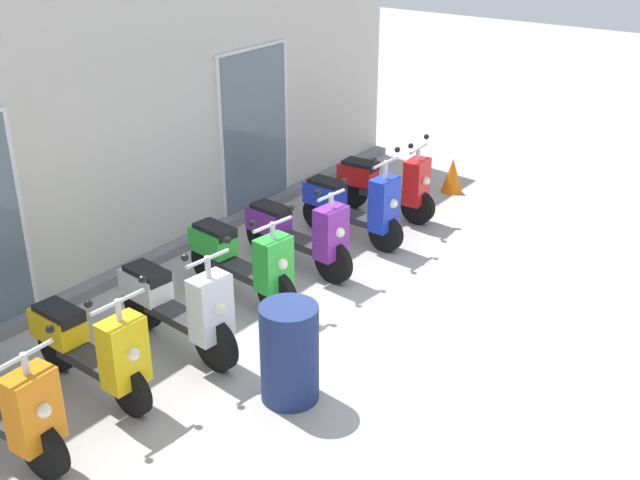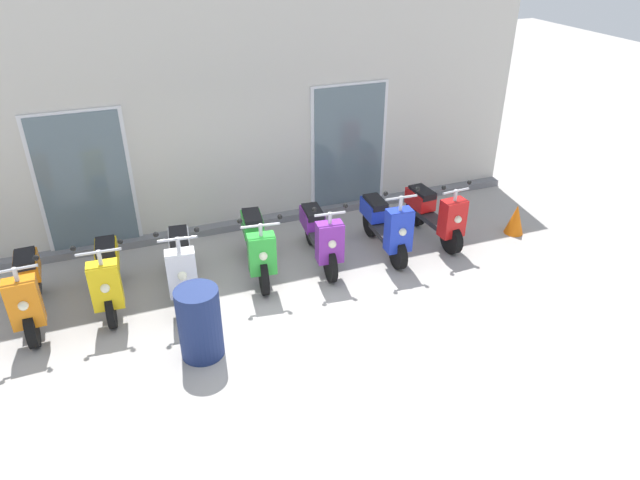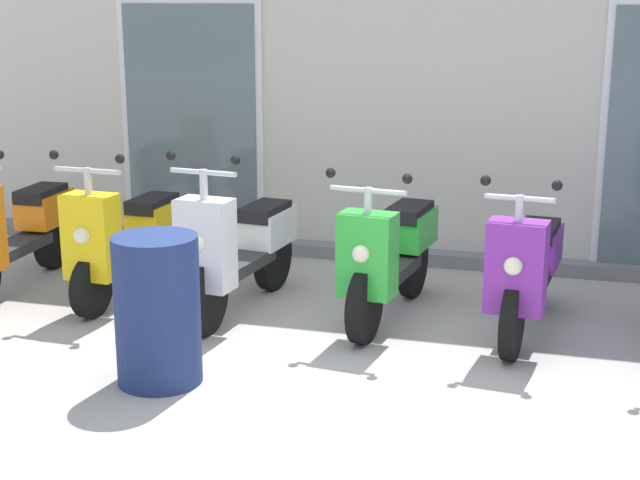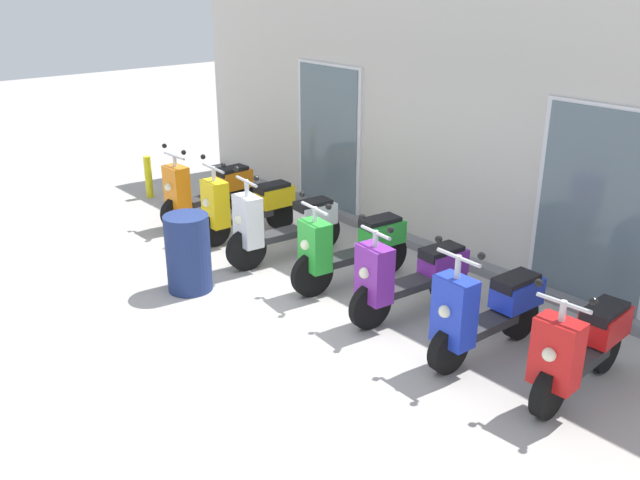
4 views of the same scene
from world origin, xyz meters
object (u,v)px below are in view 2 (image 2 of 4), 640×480
Objects in this scene: scooter_yellow at (107,274)px; traffic_cone at (516,219)px; scooter_purple at (320,235)px; scooter_white at (182,264)px; trash_bin at (200,323)px; scooter_green at (257,244)px; scooter_blue at (386,225)px; scooter_red at (435,213)px; scooter_orange at (28,290)px.

scooter_yellow reaches higher than traffic_cone.
scooter_purple is (3.10, 0.03, -0.01)m from scooter_yellow.
scooter_yellow is 3.10m from scooter_purple.
scooter_yellow is 6.53m from traffic_cone.
trash_bin is (-0.01, -1.39, -0.03)m from scooter_white.
traffic_cone is (4.40, -0.32, -0.24)m from scooter_green.
scooter_yellow is 4.17m from scooter_blue.
scooter_green is 3.01m from scooter_red.
scooter_blue is (1.07, -0.08, 0.01)m from scooter_purple.
traffic_cone is (7.51, -0.23, -0.22)m from scooter_orange.
scooter_yellow is at bearing 174.33° from scooter_white.
scooter_orange is 1.08× the size of scooter_red.
scooter_blue is 0.96m from scooter_red.
traffic_cone is at bearing -4.17° from scooter_green.
scooter_yellow is 0.99m from scooter_white.
scooter_red is 1.44m from traffic_cone.
scooter_red is at bearing 167.31° from traffic_cone.
scooter_purple is 2.02m from scooter_red.
scooter_purple is at bearing 35.44° from trash_bin.
scooter_blue is (3.19, 0.04, -0.01)m from scooter_white.
traffic_cone is at bearing -5.13° from scooter_blue.
scooter_green is at bearing 1.61° from scooter_orange.
scooter_green is (3.11, 0.09, 0.01)m from scooter_orange.
scooter_white is at bearing 89.67° from trash_bin.
scooter_red is (5.12, 0.05, -0.02)m from scooter_yellow.
scooter_blue is at bearing 24.12° from trash_bin.
scooter_purple is 1.77× the size of trash_bin.
scooter_orange reaches higher than scooter_red.
scooter_blue reaches higher than scooter_orange.
trash_bin is (-3.20, -1.43, -0.02)m from scooter_blue.
scooter_red is 2.92× the size of traffic_cone.
scooter_green is 4.42m from traffic_cone.
scooter_green reaches higher than trash_bin.
scooter_yellow is at bearing 1.98° from scooter_orange.
scooter_green is 3.18× the size of traffic_cone.
scooter_yellow is 1.69× the size of trash_bin.
scooter_orange is 6.11m from scooter_red.
scooter_blue is at bearing -173.81° from scooter_red.
scooter_orange is 0.99× the size of scooter_purple.
scooter_green is at bearing 178.46° from scooter_purple.
scooter_yellow is 0.95× the size of scooter_purple.
traffic_cone is at bearing -1.76° from scooter_white.
trash_bin is at bearing -159.70° from scooter_red.
scooter_red is (6.11, 0.08, -0.01)m from scooter_orange.
traffic_cone is (6.52, -0.27, -0.23)m from scooter_yellow.
scooter_blue is at bearing 174.87° from traffic_cone.
scooter_green is at bearing 53.55° from trash_bin.
scooter_blue is 2.36m from traffic_cone.
scooter_blue is 1.02× the size of scooter_red.
scooter_orange is 7.51m from traffic_cone.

